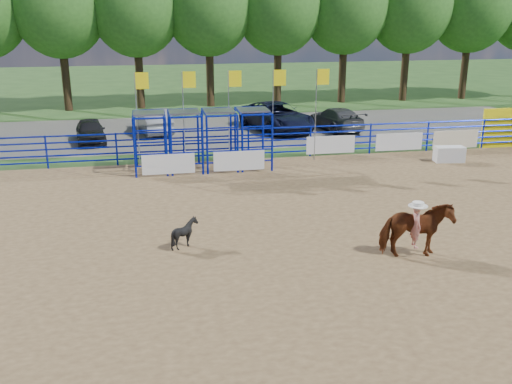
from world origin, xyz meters
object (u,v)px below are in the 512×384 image
(horse_and_rider, at_px, (416,228))
(car_b, at_px, (154,121))
(car_c, at_px, (277,116))
(car_a, at_px, (90,131))
(announcer_table, at_px, (449,154))
(calf, at_px, (185,233))
(car_d, at_px, (336,119))

(horse_and_rider, xyz_separation_m, car_b, (-6.90, 18.81, -0.19))
(car_b, relative_size, car_c, 0.75)
(car_a, bearing_deg, horse_and_rider, -66.69)
(car_a, xyz_separation_m, car_b, (3.36, 1.85, 0.09))
(announcer_table, distance_m, car_a, 18.14)
(announcer_table, height_order, calf, calf)
(announcer_table, relative_size, car_a, 0.37)
(car_d, bearing_deg, horse_and_rider, 68.72)
(announcer_table, relative_size, car_d, 0.30)
(car_a, height_order, car_c, car_c)
(car_d, bearing_deg, car_c, -19.07)
(car_c, distance_m, car_d, 3.47)
(calf, relative_size, car_b, 0.21)
(announcer_table, xyz_separation_m, car_b, (-13.23, 9.15, 0.34))
(horse_and_rider, bearing_deg, car_d, 78.69)
(car_b, bearing_deg, car_d, 165.75)
(calf, relative_size, car_c, 0.15)
(car_b, height_order, car_c, car_c)
(calf, bearing_deg, horse_and_rider, -100.05)
(announcer_table, bearing_deg, car_a, 156.24)
(announcer_table, xyz_separation_m, car_a, (-16.60, 7.30, 0.25))
(horse_and_rider, distance_m, car_a, 19.83)
(announcer_table, distance_m, car_d, 8.60)
(horse_and_rider, distance_m, car_c, 18.34)
(announcer_table, xyz_separation_m, car_d, (-2.77, 8.14, 0.28))
(announcer_table, relative_size, horse_and_rider, 0.59)
(announcer_table, distance_m, car_b, 16.10)
(car_a, height_order, car_b, car_b)
(calf, xyz_separation_m, car_d, (9.89, 15.88, 0.20))
(car_a, xyz_separation_m, car_c, (10.40, 1.38, 0.18))
(car_a, bearing_deg, calf, -83.21)
(announcer_table, bearing_deg, car_d, 108.82)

